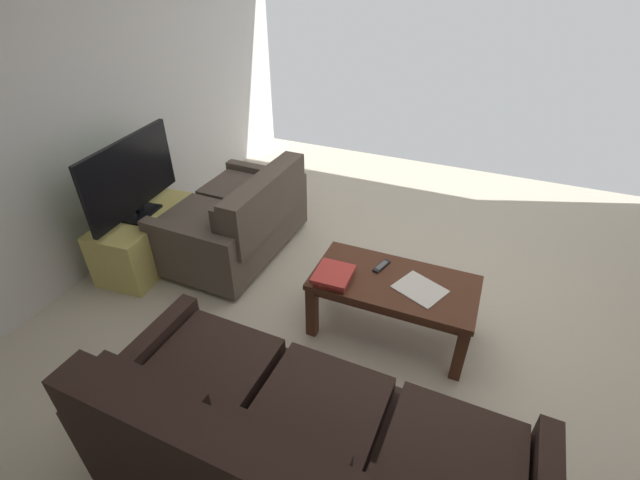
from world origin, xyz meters
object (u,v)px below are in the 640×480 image
(tv_remote, at_px, (382,266))
(loose_magazine, at_px, (420,289))
(coffee_table, at_px, (393,289))
(flat_tv, at_px, (131,177))
(tv_stand, at_px, (147,238))
(sofa_main, at_px, (302,461))
(loveseat_near, at_px, (239,219))
(book_stack, at_px, (334,275))

(tv_remote, height_order, loose_magazine, tv_remote)
(coffee_table, xyz_separation_m, tv_remote, (0.12, -0.11, 0.08))
(coffee_table, distance_m, tv_remote, 0.18)
(coffee_table, relative_size, flat_tv, 1.09)
(tv_stand, bearing_deg, tv_remote, -177.91)
(tv_stand, xyz_separation_m, flat_tv, (-0.00, 0.00, 0.56))
(sofa_main, xyz_separation_m, flat_tv, (2.05, -1.33, 0.42))
(sofa_main, bearing_deg, flat_tv, -32.91)
(loveseat_near, bearing_deg, coffee_table, 163.01)
(book_stack, bearing_deg, coffee_table, -159.70)
(flat_tv, height_order, tv_remote, flat_tv)
(flat_tv, bearing_deg, loose_magazine, 178.62)
(loveseat_near, distance_m, flat_tv, 0.90)
(sofa_main, height_order, book_stack, sofa_main)
(coffee_table, bearing_deg, flat_tv, -0.83)
(book_stack, distance_m, loose_magazine, 0.56)
(flat_tv, xyz_separation_m, loose_magazine, (-2.30, 0.06, -0.33))
(sofa_main, xyz_separation_m, loose_magazine, (-0.25, -1.27, 0.08))
(loveseat_near, bearing_deg, loose_magazine, 163.91)
(sofa_main, height_order, flat_tv, flat_tv)
(sofa_main, height_order, tv_remote, sofa_main)
(tv_stand, xyz_separation_m, tv_remote, (-2.01, -0.07, 0.24))
(flat_tv, bearing_deg, loveseat_near, -147.53)
(loveseat_near, relative_size, tv_remote, 7.79)
(loose_magazine, bearing_deg, loveseat_near, 98.17)
(loose_magazine, bearing_deg, coffee_table, 106.13)
(loose_magazine, bearing_deg, flat_tv, 112.88)
(loveseat_near, height_order, flat_tv, flat_tv)
(book_stack, xyz_separation_m, loose_magazine, (-0.55, -0.11, -0.03))
(loveseat_near, distance_m, loose_magazine, 1.71)
(book_stack, relative_size, tv_remote, 1.61)
(book_stack, height_order, tv_remote, book_stack)
(loveseat_near, height_order, loose_magazine, loveseat_near)
(sofa_main, relative_size, tv_stand, 2.17)
(sofa_main, bearing_deg, coffee_table, -93.51)
(loveseat_near, xyz_separation_m, tv_remote, (-1.35, 0.34, 0.13))
(sofa_main, distance_m, book_stack, 1.20)
(tv_stand, relative_size, tv_remote, 5.70)
(sofa_main, relative_size, coffee_table, 1.90)
(tv_remote, bearing_deg, sofa_main, 91.62)
(tv_stand, bearing_deg, book_stack, 174.46)
(sofa_main, distance_m, loveseat_near, 2.23)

